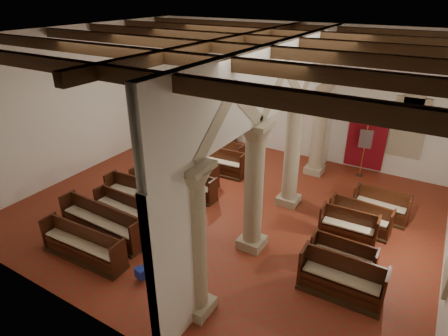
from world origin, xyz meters
TOP-DOWN VIEW (x-y plane):
  - floor at (0.00, 0.00)m, footprint 14.00×14.00m
  - ceiling at (0.00, 0.00)m, footprint 14.00×14.00m
  - wall_back at (0.00, 6.00)m, footprint 14.00×0.02m
  - wall_front at (0.00, -6.00)m, footprint 14.00×0.02m
  - wall_left at (-7.00, 0.00)m, footprint 0.02×12.00m
  - ceiling_beams at (0.00, 0.00)m, footprint 13.80×11.80m
  - arcade at (1.80, 0.00)m, footprint 0.90×11.90m
  - window_back at (5.00, 5.98)m, footprint 1.00×0.03m
  - pipe_organ at (-4.50, 5.50)m, footprint 2.10×0.85m
  - lectern at (-2.59, 5.22)m, footprint 0.50×0.51m
  - dossal_curtain at (3.50, 5.92)m, footprint 1.80×0.07m
  - processional_banner at (3.57, 5.23)m, footprint 0.51×0.65m
  - hymnal_box_a at (-0.12, -4.41)m, footprint 0.34×0.29m
  - hymnal_box_b at (-1.76, -3.13)m, footprint 0.34×0.30m
  - hymnal_box_c at (-1.11, -1.21)m, footprint 0.30×0.24m
  - tube_heater_a at (-2.98, -4.11)m, footprint 0.99×0.54m
  - tube_heater_b at (-2.14, -4.01)m, footprint 1.01×0.54m
  - nave_pew_0 at (-2.20, -4.57)m, footprint 2.91×0.80m
  - nave_pew_1 at (-2.58, -3.50)m, footprint 3.28×0.82m
  - nave_pew_2 at (-2.35, -2.46)m, footprint 3.01×0.77m
  - nave_pew_3 at (-2.54, -1.55)m, footprint 3.12×0.94m
  - nave_pew_4 at (-2.54, -0.67)m, footprint 2.73×0.82m
  - nave_pew_5 at (-1.96, 0.09)m, footprint 2.81×0.73m
  - nave_pew_6 at (-2.46, 1.06)m, footprint 2.78×0.84m
  - nave_pew_7 at (-2.17, 2.29)m, footprint 3.27×0.95m
  - nave_pew_8 at (-2.56, 3.30)m, footprint 2.98×0.79m
  - aisle_pew_0 at (4.71, -2.15)m, footprint 2.16×0.80m
  - aisle_pew_1 at (4.49, -1.15)m, footprint 1.81×0.64m
  - aisle_pew_2 at (4.26, 0.33)m, footprint 1.78×0.76m
  - aisle_pew_3 at (4.45, 1.12)m, footprint 2.03×0.79m
  - aisle_pew_4 at (4.91, 2.20)m, footprint 1.84×0.78m

SIDE VIEW (x-z plane):
  - floor at x=0.00m, z-range 0.00..0.00m
  - tube_heater_a at x=-2.98m, z-range 0.11..0.21m
  - tube_heater_b at x=-2.14m, z-range 0.11..0.21m
  - hymnal_box_b at x=-1.76m, z-range 0.10..0.38m
  - hymnal_box_c at x=-1.11m, z-range 0.10..0.39m
  - hymnal_box_a at x=-0.12m, z-range 0.10..0.39m
  - nave_pew_2 at x=-2.35m, z-range -0.17..0.80m
  - nave_pew_4 at x=-2.54m, z-range -0.16..0.80m
  - nave_pew_5 at x=-1.96m, z-range -0.17..0.81m
  - aisle_pew_1 at x=4.49m, z-range -0.16..0.80m
  - aisle_pew_3 at x=4.45m, z-range -0.16..0.83m
  - nave_pew_6 at x=-2.46m, z-range -0.17..0.86m
  - nave_pew_0 at x=-2.20m, z-range -0.18..0.86m
  - nave_pew_8 at x=-2.56m, z-range -0.18..0.88m
  - aisle_pew_4 at x=4.91m, z-range -0.17..0.88m
  - aisle_pew_2 at x=4.26m, z-range -0.17..0.88m
  - nave_pew_1 at x=-2.58m, z-range -0.19..0.91m
  - nave_pew_7 at x=-2.17m, z-range -0.19..0.91m
  - nave_pew_3 at x=-2.54m, z-range -0.19..0.94m
  - aisle_pew_0 at x=4.71m, z-range -0.19..0.96m
  - lectern at x=-2.59m, z-range -0.10..1.06m
  - processional_banner at x=3.57m, z-range -0.34..1.90m
  - dossal_curtain at x=3.50m, z-range 0.08..2.25m
  - pipe_organ at x=-4.50m, z-range -0.83..3.57m
  - window_back at x=5.00m, z-range 1.10..3.30m
  - wall_back at x=0.00m, z-range 0.00..6.00m
  - wall_front at x=0.00m, z-range 0.00..6.00m
  - wall_left at x=-7.00m, z-range 0.00..6.00m
  - arcade at x=1.80m, z-range 0.56..6.56m
  - ceiling_beams at x=0.00m, z-range 5.67..5.97m
  - ceiling at x=0.00m, z-range 6.00..6.00m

